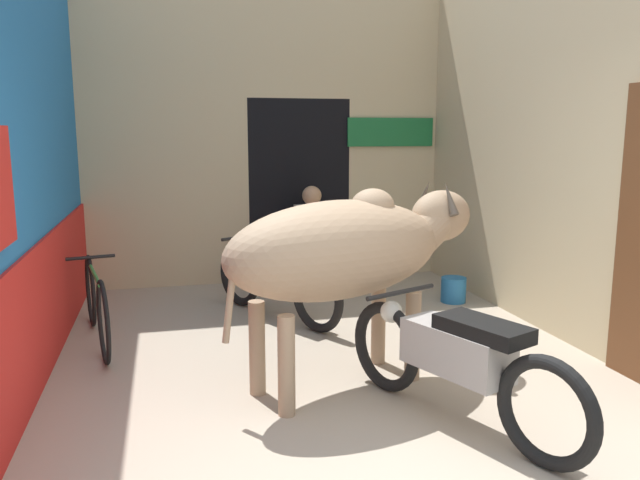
% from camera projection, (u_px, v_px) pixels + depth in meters
% --- Properties ---
extents(wall_left_shopfront, '(0.25, 4.68, 3.52)m').
position_uv_depth(wall_left_shopfront, '(20.00, 141.00, 4.41)').
color(wall_left_shopfront, '#236BAD').
rests_on(wall_left_shopfront, ground_plane).
extents(wall_back_with_doorway, '(4.15, 0.93, 3.52)m').
position_uv_depth(wall_back_with_doorway, '(278.00, 156.00, 7.51)').
color(wall_back_with_doorway, '#C6B289').
rests_on(wall_back_with_doorway, ground_plane).
extents(wall_right_with_door, '(0.22, 4.68, 3.52)m').
position_uv_depth(wall_right_with_door, '(560.00, 135.00, 5.39)').
color(wall_right_with_door, '#C6B289').
rests_on(wall_right_with_door, ground_plane).
extents(cow, '(2.11, 1.24, 1.41)m').
position_uv_depth(cow, '(350.00, 248.00, 4.27)').
color(cow, tan).
rests_on(cow, ground_plane).
extents(motorcycle_near, '(0.85, 1.77, 0.74)m').
position_uv_depth(motorcycle_near, '(456.00, 358.00, 3.75)').
color(motorcycle_near, black).
rests_on(motorcycle_near, ground_plane).
extents(motorcycle_far, '(0.95, 1.62, 0.75)m').
position_uv_depth(motorcycle_far, '(276.00, 275.00, 5.92)').
color(motorcycle_far, black).
rests_on(motorcycle_far, ground_plane).
extents(bicycle, '(0.48, 1.69, 0.67)m').
position_uv_depth(bicycle, '(96.00, 304.00, 5.23)').
color(bicycle, black).
rests_on(bicycle, ground_plane).
extents(shopkeeper_seated, '(0.38, 0.34, 1.16)m').
position_uv_depth(shopkeeper_seated, '(313.00, 235.00, 7.02)').
color(shopkeeper_seated, '#3D3842').
rests_on(shopkeeper_seated, ground_plane).
extents(plastic_stool, '(0.38, 0.38, 0.42)m').
position_uv_depth(plastic_stool, '(283.00, 268.00, 7.09)').
color(plastic_stool, red).
rests_on(plastic_stool, ground_plane).
extents(bucket, '(0.26, 0.26, 0.26)m').
position_uv_depth(bucket, '(453.00, 290.00, 6.52)').
color(bucket, '#23669E').
rests_on(bucket, ground_plane).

